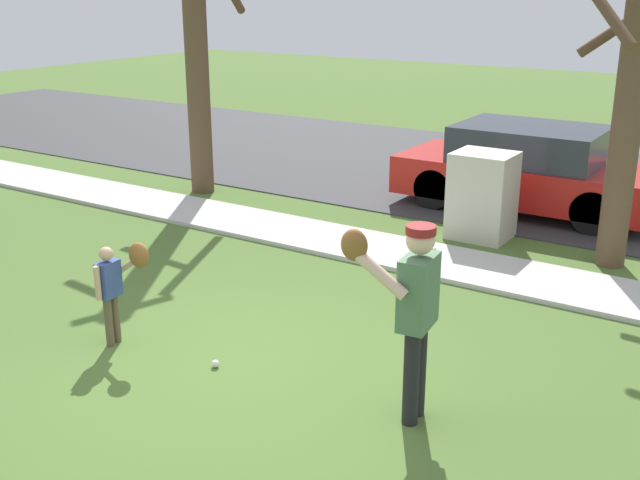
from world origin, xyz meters
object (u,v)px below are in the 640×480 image
(street_tree_far, at_px, (195,23))
(parked_hatchback_red, at_px, (528,169))
(person_adult, at_px, (412,301))
(street_tree_near, at_px, (631,92))
(person_child, at_px, (117,279))
(baseball, at_px, (215,364))
(utility_cabinet, at_px, (482,196))

(street_tree_far, height_order, parked_hatchback_red, street_tree_far)
(person_adult, height_order, street_tree_near, street_tree_near)
(person_child, xyz_separation_m, street_tree_near, (3.57, 5.04, 1.52))
(baseball, distance_m, street_tree_far, 7.14)
(street_tree_far, relative_size, parked_hatchback_red, 1.33)
(street_tree_near, bearing_deg, street_tree_far, -179.54)
(utility_cabinet, xyz_separation_m, parked_hatchback_red, (0.07, 1.73, 0.05))
(street_tree_near, bearing_deg, person_adult, -96.15)
(person_child, bearing_deg, person_adult, -1.02)
(person_adult, bearing_deg, parked_hatchback_red, -85.90)
(utility_cabinet, bearing_deg, baseball, -96.87)
(street_tree_near, bearing_deg, utility_cabinet, 175.10)
(person_adult, height_order, utility_cabinet, person_adult)
(utility_cabinet, relative_size, street_tree_far, 0.23)
(person_child, bearing_deg, parked_hatchback_red, 68.78)
(person_child, xyz_separation_m, street_tree_far, (-3.27, 4.99, 2.14))
(street_tree_far, bearing_deg, utility_cabinet, 2.43)
(person_child, relative_size, street_tree_near, 0.26)
(baseball, height_order, street_tree_far, street_tree_far)
(utility_cabinet, distance_m, parked_hatchback_red, 1.73)
(person_adult, bearing_deg, baseball, -1.10)
(person_adult, distance_m, person_child, 3.10)
(baseball, xyz_separation_m, street_tree_far, (-4.40, 4.88, 2.80))
(person_child, distance_m, parked_hatchback_red, 7.16)
(baseball, bearing_deg, person_adult, 5.48)
(utility_cabinet, distance_m, street_tree_near, 2.44)
(baseball, height_order, street_tree_near, street_tree_near)
(baseball, bearing_deg, utility_cabinet, 83.13)
(utility_cabinet, distance_m, street_tree_far, 5.48)
(person_adult, xyz_separation_m, utility_cabinet, (-1.32, 4.90, -0.44))
(person_child, xyz_separation_m, utility_cabinet, (1.74, 5.20, -0.08))
(utility_cabinet, bearing_deg, person_adult, -74.91)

